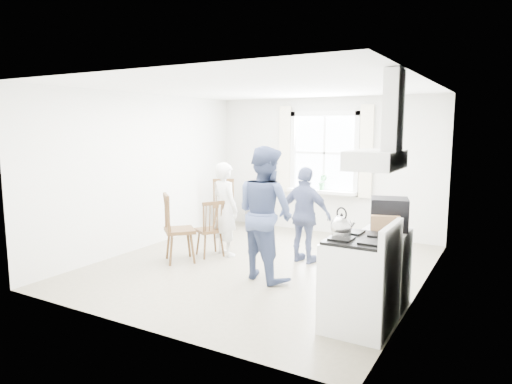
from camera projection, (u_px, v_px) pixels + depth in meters
name	position (u px, v px, depth m)	size (l,w,h in m)	color
room_shell	(261.00, 179.00, 6.63)	(4.62, 5.12, 2.64)	gray
window_assembly	(324.00, 158.00, 8.71)	(1.88, 0.24, 1.70)	white
range_hood	(382.00, 143.00, 4.37)	(0.45, 0.76, 0.94)	white
shelf_unit	(257.00, 207.00, 9.45)	(0.40, 0.30, 0.80)	slate
gas_stove	(360.00, 282.00, 4.65)	(0.68, 0.76, 1.12)	white
kettle	(341.00, 227.00, 4.61)	(0.22, 0.22, 0.31)	silver
low_cabinet	(385.00, 268.00, 5.22)	(0.50, 0.55, 0.90)	white
stereo_stack	(389.00, 214.00, 5.15)	(0.49, 0.46, 0.36)	black
cardboard_box	(385.00, 224.00, 5.01)	(0.31, 0.22, 0.20)	#A67A50
windsor_chair_a	(224.00, 198.00, 9.13)	(0.60, 0.59, 1.04)	#462C16
windsor_chair_b	(172.00, 220.00, 6.90)	(0.62, 0.62, 1.06)	#462C16
windsor_chair_c	(212.00, 223.00, 7.17)	(0.52, 0.52, 0.91)	#462C16
person_left	(225.00, 209.00, 7.26)	(0.55, 0.55, 1.50)	silver
person_mid	(265.00, 213.00, 6.13)	(0.88, 0.88, 1.80)	#404E77
person_right	(305.00, 215.00, 6.88)	(0.86, 0.86, 1.46)	navy
potted_plant	(323.00, 182.00, 8.69)	(0.17, 0.17, 0.30)	#377C42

